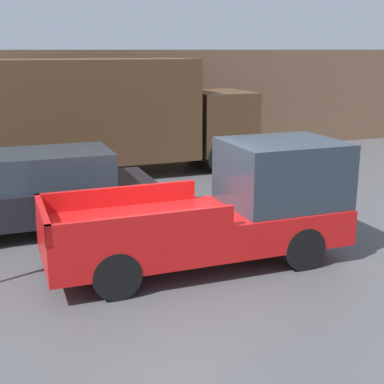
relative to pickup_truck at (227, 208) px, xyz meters
The scene contains 5 objects.
ground_plane 1.46m from the pickup_truck, behind, with size 60.00×60.00×0.00m, color #4C4C4F.
building_wall 10.68m from the pickup_truck, 95.64° to the left, with size 28.00×0.15×3.78m.
pickup_truck is the anchor object (origin of this frame).
car 4.18m from the pickup_truck, 134.04° to the left, with size 4.66×2.01×1.71m.
delivery_truck 7.77m from the pickup_truck, 93.33° to the left, with size 8.38×2.49×3.52m.
Camera 1 is at (-2.81, -8.67, 3.80)m, focal length 50.00 mm.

